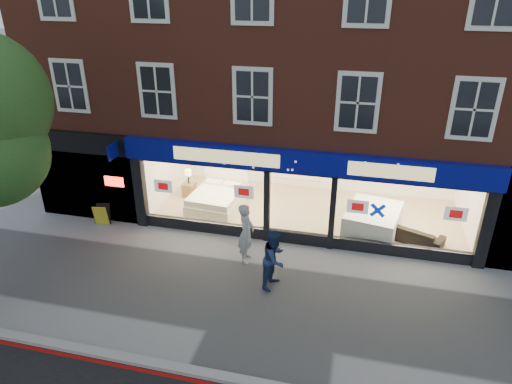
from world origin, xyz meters
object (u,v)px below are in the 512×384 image
at_px(sofa, 415,234).
at_px(mattress_stack, 373,220).
at_px(pedestrian_grey, 246,233).
at_px(a_board, 102,215).
at_px(display_bed, 218,197).
at_px(pedestrian_blue, 275,259).

bearing_deg(sofa, mattress_stack, 7.92).
bearing_deg(pedestrian_grey, a_board, 78.73).
bearing_deg(display_bed, pedestrian_grey, -53.31).
distance_m(mattress_stack, pedestrian_grey, 4.55).
distance_m(pedestrian_grey, pedestrian_blue, 1.51).
distance_m(mattress_stack, pedestrian_blue, 4.49).
bearing_deg(pedestrian_blue, mattress_stack, -21.09).
relative_size(a_board, pedestrian_blue, 0.43).
height_order(display_bed, sofa, display_bed).
distance_m(mattress_stack, a_board, 9.38).
distance_m(a_board, pedestrian_blue, 6.92).
height_order(mattress_stack, pedestrian_grey, pedestrian_grey).
height_order(pedestrian_grey, pedestrian_blue, pedestrian_grey).
bearing_deg(pedestrian_blue, pedestrian_grey, 61.43).
xyz_separation_m(mattress_stack, pedestrian_blue, (-2.65, -3.60, 0.37)).
height_order(display_bed, pedestrian_grey, pedestrian_grey).
height_order(mattress_stack, a_board, mattress_stack).
bearing_deg(pedestrian_grey, mattress_stack, -56.78).
xyz_separation_m(sofa, a_board, (-10.60, -1.20, 0.02)).
relative_size(mattress_stack, sofa, 1.31).
bearing_deg(sofa, display_bed, 15.61).
xyz_separation_m(display_bed, sofa, (7.04, -0.95, -0.08)).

